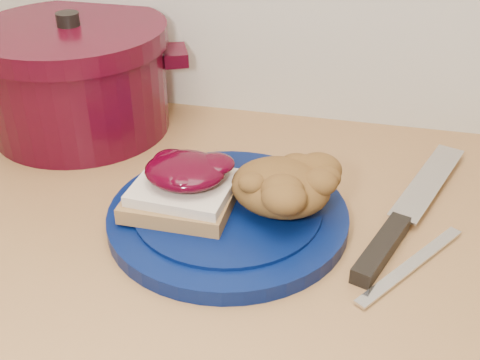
% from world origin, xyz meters
% --- Properties ---
extents(plate, '(0.31, 0.31, 0.02)m').
position_xyz_m(plate, '(0.06, 1.49, 0.91)').
color(plate, '#04103D').
rests_on(plate, wood_countertop).
extents(sandwich, '(0.12, 0.11, 0.06)m').
position_xyz_m(sandwich, '(0.01, 1.48, 0.95)').
color(sandwich, olive).
rests_on(sandwich, plate).
extents(stuffing_mound, '(0.13, 0.11, 0.06)m').
position_xyz_m(stuffing_mound, '(0.12, 1.50, 0.95)').
color(stuffing_mound, brown).
rests_on(stuffing_mound, plate).
extents(chef_knife, '(0.14, 0.32, 0.02)m').
position_xyz_m(chef_knife, '(0.25, 1.51, 0.91)').
color(chef_knife, black).
rests_on(chef_knife, wood_countertop).
extents(butter_knife, '(0.11, 0.16, 0.00)m').
position_xyz_m(butter_knife, '(0.27, 1.46, 0.90)').
color(butter_knife, silver).
rests_on(butter_knife, wood_countertop).
extents(dutch_oven, '(0.37, 0.37, 0.18)m').
position_xyz_m(dutch_oven, '(-0.22, 1.68, 0.98)').
color(dutch_oven, '#3A0512').
rests_on(dutch_oven, wood_countertop).
extents(pepper_grinder, '(0.08, 0.08, 0.13)m').
position_xyz_m(pepper_grinder, '(-0.28, 1.72, 0.97)').
color(pepper_grinder, black).
rests_on(pepper_grinder, wood_countertop).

